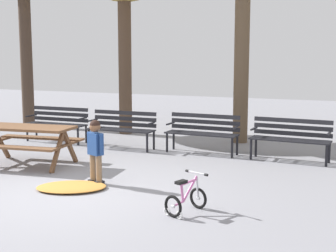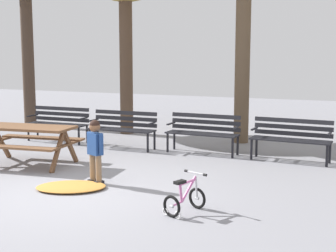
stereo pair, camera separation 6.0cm
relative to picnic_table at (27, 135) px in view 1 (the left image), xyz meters
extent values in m
plane|color=gray|center=(1.83, -1.36, -0.59)|extent=(36.00, 36.00, 0.00)
cube|color=brown|center=(0.00, 0.00, 0.15)|extent=(1.89, 0.99, 0.05)
cube|color=brown|center=(0.07, -0.55, -0.14)|extent=(1.82, 0.48, 0.04)
cube|color=brown|center=(-0.07, 0.55, -0.14)|extent=(1.82, 0.48, 0.04)
cube|color=brown|center=(-0.81, 0.14, -0.24)|extent=(0.14, 0.57, 0.76)
cube|color=brown|center=(0.81, -0.14, -0.24)|extent=(0.14, 0.57, 0.76)
cube|color=brown|center=(0.74, 0.35, -0.24)|extent=(0.14, 0.57, 0.76)
cube|color=brown|center=(0.77, 0.10, -0.17)|extent=(0.23, 1.10, 0.04)
cube|color=#232328|center=(-1.08, 2.52, -0.15)|extent=(1.60, 0.09, 0.03)
cube|color=#232328|center=(-1.08, 2.40, -0.15)|extent=(1.60, 0.09, 0.03)
cube|color=#232328|center=(-1.08, 2.28, -0.15)|extent=(1.60, 0.09, 0.03)
cube|color=#232328|center=(-1.07, 2.16, -0.15)|extent=(1.60, 0.09, 0.03)
cube|color=#232328|center=(-1.08, 2.56, -0.05)|extent=(1.60, 0.06, 0.09)
cube|color=#232328|center=(-1.08, 2.56, 0.08)|extent=(1.60, 0.06, 0.09)
cube|color=#232328|center=(-1.08, 2.56, 0.21)|extent=(1.60, 0.06, 0.09)
cylinder|color=black|center=(-0.32, 2.19, -0.37)|extent=(0.05, 0.05, 0.44)
cylinder|color=black|center=(-0.33, 2.55, -0.37)|extent=(0.05, 0.05, 0.44)
cube|color=black|center=(-0.33, 2.37, 0.03)|extent=(0.05, 0.40, 0.03)
cylinder|color=black|center=(-1.82, 2.17, -0.37)|extent=(0.05, 0.05, 0.44)
cylinder|color=black|center=(-1.83, 2.53, -0.37)|extent=(0.05, 0.05, 0.44)
cube|color=black|center=(-1.83, 2.35, 0.03)|extent=(0.05, 0.40, 0.03)
cube|color=#232328|center=(0.82, 2.40, -0.15)|extent=(1.60, 0.10, 0.03)
cube|color=#232328|center=(0.82, 2.28, -0.15)|extent=(1.60, 0.10, 0.03)
cube|color=#232328|center=(0.82, 2.16, -0.15)|extent=(1.60, 0.10, 0.03)
cube|color=#232328|center=(0.83, 2.04, -0.15)|extent=(1.60, 0.10, 0.03)
cube|color=#232328|center=(0.82, 2.44, -0.05)|extent=(1.60, 0.07, 0.09)
cube|color=#232328|center=(0.82, 2.44, 0.08)|extent=(1.60, 0.07, 0.09)
cube|color=#232328|center=(0.82, 2.44, 0.21)|extent=(1.60, 0.07, 0.09)
cylinder|color=black|center=(1.58, 2.07, -0.37)|extent=(0.05, 0.05, 0.44)
cylinder|color=black|center=(1.57, 2.43, -0.37)|extent=(0.05, 0.05, 0.44)
cube|color=black|center=(1.57, 2.25, 0.03)|extent=(0.05, 0.40, 0.03)
cylinder|color=black|center=(0.08, 2.05, -0.37)|extent=(0.05, 0.05, 0.44)
cylinder|color=black|center=(0.07, 2.41, -0.37)|extent=(0.05, 0.05, 0.44)
cube|color=black|center=(0.07, 2.23, 0.03)|extent=(0.05, 0.40, 0.03)
cube|color=#232328|center=(2.73, 2.60, -0.15)|extent=(1.60, 0.10, 0.03)
cube|color=#232328|center=(2.72, 2.48, -0.15)|extent=(1.60, 0.10, 0.03)
cube|color=#232328|center=(2.72, 2.36, -0.15)|extent=(1.60, 0.10, 0.03)
cube|color=#232328|center=(2.72, 2.24, -0.15)|extent=(1.60, 0.10, 0.03)
cube|color=#232328|center=(2.73, 2.64, -0.05)|extent=(1.60, 0.07, 0.09)
cube|color=#232328|center=(2.73, 2.64, 0.08)|extent=(1.60, 0.07, 0.09)
cube|color=#232328|center=(2.73, 2.64, 0.21)|extent=(1.60, 0.07, 0.09)
cylinder|color=black|center=(3.47, 2.25, -0.37)|extent=(0.05, 0.05, 0.44)
cylinder|color=black|center=(3.48, 2.61, -0.37)|extent=(0.05, 0.05, 0.44)
cube|color=black|center=(3.47, 2.43, 0.03)|extent=(0.05, 0.40, 0.03)
cylinder|color=black|center=(1.97, 2.27, -0.37)|extent=(0.05, 0.05, 0.44)
cylinder|color=black|center=(1.98, 2.63, -0.37)|extent=(0.05, 0.05, 0.44)
cube|color=black|center=(1.97, 2.45, 0.03)|extent=(0.05, 0.40, 0.03)
cube|color=#232328|center=(4.63, 2.57, -0.15)|extent=(1.60, 0.14, 0.03)
cube|color=#232328|center=(4.63, 2.45, -0.15)|extent=(1.60, 0.14, 0.03)
cube|color=#232328|center=(4.62, 2.33, -0.15)|extent=(1.60, 0.14, 0.03)
cube|color=#232328|center=(4.62, 2.21, -0.15)|extent=(1.60, 0.14, 0.03)
cube|color=#232328|center=(4.63, 2.61, -0.05)|extent=(1.60, 0.11, 0.09)
cube|color=#232328|center=(4.63, 2.61, 0.08)|extent=(1.60, 0.11, 0.09)
cube|color=#232328|center=(4.63, 2.61, 0.21)|extent=(1.60, 0.11, 0.09)
cylinder|color=black|center=(5.37, 2.20, -0.37)|extent=(0.05, 0.05, 0.44)
cylinder|color=black|center=(5.38, 2.56, -0.37)|extent=(0.05, 0.05, 0.44)
cube|color=black|center=(5.37, 2.38, 0.03)|extent=(0.06, 0.40, 0.03)
cylinder|color=black|center=(3.87, 2.27, -0.37)|extent=(0.05, 0.05, 0.44)
cylinder|color=black|center=(3.88, 2.63, -0.37)|extent=(0.05, 0.05, 0.44)
cube|color=black|center=(3.88, 2.45, 0.03)|extent=(0.06, 0.40, 0.03)
cylinder|color=#7F664C|center=(2.06, -0.71, -0.35)|extent=(0.10, 0.10, 0.49)
cube|color=black|center=(2.06, -0.71, -0.56)|extent=(0.14, 0.18, 0.06)
cylinder|color=#7F664C|center=(1.90, -0.64, -0.35)|extent=(0.10, 0.10, 0.49)
cube|color=black|center=(1.90, -0.64, -0.56)|extent=(0.14, 0.18, 0.06)
cube|color=navy|center=(1.98, -0.68, 0.08)|extent=(0.30, 0.24, 0.37)
sphere|color=brown|center=(1.98, -0.68, 0.37)|extent=(0.18, 0.18, 0.18)
sphere|color=black|center=(1.98, -0.68, 0.40)|extent=(0.17, 0.17, 0.17)
cylinder|color=navy|center=(2.14, -0.74, 0.10)|extent=(0.07, 0.07, 0.34)
cylinder|color=navy|center=(1.82, -0.61, 0.10)|extent=(0.07, 0.07, 0.34)
torus|color=black|center=(4.01, -1.25, -0.44)|extent=(0.30, 0.14, 0.30)
cylinder|color=silver|center=(4.01, -1.25, -0.44)|extent=(0.06, 0.05, 0.04)
torus|color=black|center=(3.84, -1.74, -0.44)|extent=(0.30, 0.14, 0.30)
cylinder|color=silver|center=(3.84, -1.74, -0.44)|extent=(0.06, 0.05, 0.04)
torus|color=white|center=(3.73, -1.70, -0.54)|extent=(0.11, 0.06, 0.11)
torus|color=white|center=(3.94, -1.77, -0.54)|extent=(0.11, 0.06, 0.11)
cylinder|color=pink|center=(3.95, -1.42, -0.27)|extent=(0.14, 0.30, 0.32)
cylinder|color=pink|center=(3.90, -1.57, -0.29)|extent=(0.06, 0.08, 0.27)
cylinder|color=pink|center=(3.87, -1.64, -0.43)|extent=(0.09, 0.20, 0.05)
cylinder|color=silver|center=(4.00, -1.27, -0.28)|extent=(0.05, 0.08, 0.32)
cylinder|color=pink|center=(3.94, -1.44, -0.17)|extent=(0.14, 0.31, 0.05)
cube|color=black|center=(3.89, -1.59, -0.14)|extent=(0.14, 0.19, 0.04)
cylinder|color=silver|center=(4.00, -1.29, -0.07)|extent=(0.33, 0.14, 0.02)
cylinder|color=black|center=(3.84, -1.23, -0.07)|extent=(0.06, 0.05, 0.04)
cylinder|color=black|center=(4.16, -1.34, -0.07)|extent=(0.06, 0.05, 0.04)
ellipsoid|color=#C68438|center=(1.79, -1.12, -0.56)|extent=(1.35, 1.20, 0.07)
cylinder|color=#423328|center=(-3.59, 4.37, 1.41)|extent=(0.36, 0.36, 4.01)
cylinder|color=brown|center=(-0.15, 4.25, 1.28)|extent=(0.35, 0.35, 3.74)
cylinder|color=brown|center=(3.11, 4.15, 1.48)|extent=(0.36, 0.36, 4.15)
camera|label=1|loc=(6.29, -7.48, 1.54)|focal=52.29mm
camera|label=2|loc=(6.35, -7.46, 1.54)|focal=52.29mm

